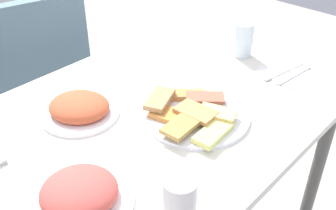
% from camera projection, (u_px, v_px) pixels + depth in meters
% --- Properties ---
extents(dining_table, '(1.12, 0.78, 0.75)m').
position_uv_depth(dining_table, '(150.00, 138.00, 1.16)').
color(dining_table, silver).
rests_on(dining_table, ground_plane).
extents(dining_chair, '(0.51, 0.51, 0.91)m').
position_uv_depth(dining_chair, '(37.00, 84.00, 1.70)').
color(dining_chair, slate).
rests_on(dining_chair, ground_plane).
extents(pide_platter, '(0.29, 0.29, 0.04)m').
position_uv_depth(pide_platter, '(193.00, 113.00, 1.08)').
color(pide_platter, white).
rests_on(pide_platter, dining_table).
extents(salad_plate_greens, '(0.22, 0.22, 0.06)m').
position_uv_depth(salad_plate_greens, '(79.00, 108.00, 1.09)').
color(salad_plate_greens, white).
rests_on(salad_plate_greens, dining_table).
extents(salad_plate_rice, '(0.23, 0.23, 0.06)m').
position_uv_depth(salad_plate_rice, '(79.00, 194.00, 0.83)').
color(salad_plate_rice, white).
rests_on(salad_plate_rice, dining_table).
extents(soda_can, '(0.09, 0.09, 0.12)m').
position_uv_depth(soda_can, '(180.00, 204.00, 0.76)').
color(soda_can, silver).
rests_on(soda_can, dining_table).
extents(drinking_glass, '(0.07, 0.07, 0.12)m').
position_uv_depth(drinking_glass, '(243.00, 39.00, 1.37)').
color(drinking_glass, silver).
rests_on(drinking_glass, dining_table).
extents(paper_napkin, '(0.18, 0.18, 0.00)m').
position_uv_depth(paper_napkin, '(289.00, 74.00, 1.29)').
color(paper_napkin, white).
rests_on(paper_napkin, dining_table).
extents(fork, '(0.17, 0.04, 0.00)m').
position_uv_depth(fork, '(294.00, 75.00, 1.27)').
color(fork, silver).
rests_on(fork, paper_napkin).
extents(spoon, '(0.18, 0.05, 0.00)m').
position_uv_depth(spoon, '(284.00, 71.00, 1.30)').
color(spoon, silver).
rests_on(spoon, paper_napkin).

